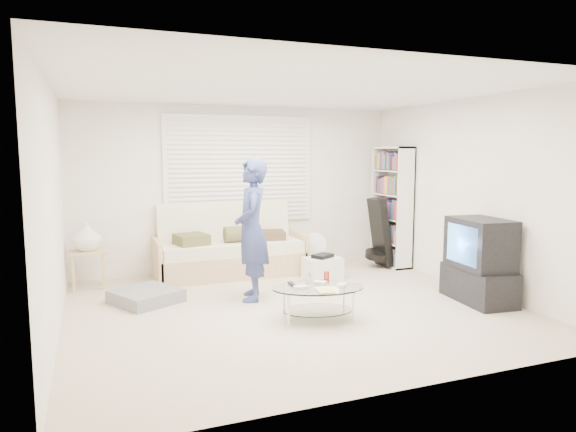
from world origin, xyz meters
name	(u,v)px	position (x,y,z in m)	size (l,w,h in m)	color
ground	(293,308)	(0.00, 0.00, 0.00)	(5.00, 5.00, 0.00)	#B7A78E
room_shell	(279,167)	(0.00, 0.48, 1.63)	(5.02, 4.52, 2.51)	silver
window_blinds	(240,169)	(0.00, 2.20, 1.55)	(2.32, 0.08, 1.62)	silver
futon_sofa	(230,251)	(-0.26, 1.88, 0.35)	(2.17, 0.88, 1.06)	tan
grey_floor_pillow	(146,296)	(-1.58, 0.84, 0.08)	(0.69, 0.69, 0.15)	slate
side_table	(87,239)	(-2.22, 1.78, 0.66)	(0.45, 0.36, 0.90)	tan
bookshelf	(392,207)	(2.32, 1.59, 0.95)	(0.30, 0.80, 1.89)	white
guitar_case	(380,237)	(2.06, 1.50, 0.48)	(0.39, 0.40, 1.08)	black
floor_fan	(313,248)	(1.00, 1.67, 0.34)	(0.37, 0.24, 0.59)	white
storage_bin	(323,268)	(0.91, 1.15, 0.16)	(0.54, 0.40, 0.36)	white
tv_unit	(479,262)	(2.20, -0.56, 0.49)	(0.59, 0.98, 1.02)	black
coffee_table	(318,293)	(0.09, -0.50, 0.30)	(1.11, 0.84, 0.49)	silver
standing_person	(252,230)	(-0.34, 0.52, 0.86)	(0.63, 0.41, 1.73)	navy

